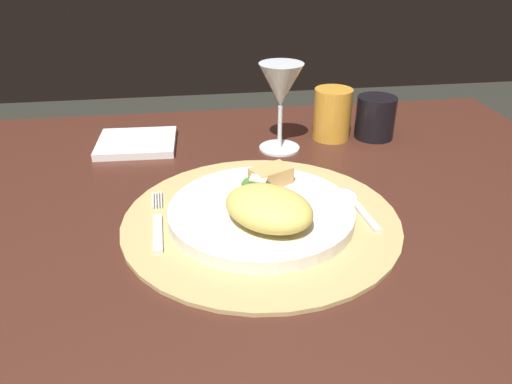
{
  "coord_description": "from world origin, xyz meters",
  "views": [
    {
      "loc": [
        -0.06,
        -0.63,
        1.12
      ],
      "look_at": [
        0.03,
        -0.0,
        0.77
      ],
      "focal_mm": 34.55,
      "sensor_mm": 36.0,
      "label": 1
    }
  ],
  "objects_px": {
    "amber_tumbler": "(332,114)",
    "dark_tumbler": "(375,117)",
    "dinner_plate": "(261,212)",
    "wine_glass": "(281,89)",
    "dining_table": "(235,289)",
    "fork": "(158,223)",
    "spoon": "(352,200)",
    "napkin": "(137,143)"
  },
  "relations": [
    {
      "from": "fork",
      "to": "wine_glass",
      "type": "xyz_separation_m",
      "value": [
        0.21,
        0.24,
        0.11
      ]
    },
    {
      "from": "fork",
      "to": "dining_table",
      "type": "bearing_deg",
      "value": 23.75
    },
    {
      "from": "amber_tumbler",
      "to": "dark_tumbler",
      "type": "height_order",
      "value": "amber_tumbler"
    },
    {
      "from": "dining_table",
      "to": "spoon",
      "type": "distance_m",
      "value": 0.24
    },
    {
      "from": "napkin",
      "to": "amber_tumbler",
      "type": "bearing_deg",
      "value": -1.7
    },
    {
      "from": "amber_tumbler",
      "to": "dark_tumbler",
      "type": "bearing_deg",
      "value": -5.84
    },
    {
      "from": "dining_table",
      "to": "wine_glass",
      "type": "xyz_separation_m",
      "value": [
        0.11,
        0.2,
        0.27
      ]
    },
    {
      "from": "dining_table",
      "to": "napkin",
      "type": "bearing_deg",
      "value": 122.02
    },
    {
      "from": "dinner_plate",
      "to": "amber_tumbler",
      "type": "height_order",
      "value": "amber_tumbler"
    },
    {
      "from": "spoon",
      "to": "napkin",
      "type": "distance_m",
      "value": 0.43
    },
    {
      "from": "dining_table",
      "to": "fork",
      "type": "xyz_separation_m",
      "value": [
        -0.11,
        -0.05,
        0.17
      ]
    },
    {
      "from": "spoon",
      "to": "amber_tumbler",
      "type": "bearing_deg",
      "value": 80.96
    },
    {
      "from": "dinner_plate",
      "to": "dark_tumbler",
      "type": "xyz_separation_m",
      "value": [
        0.26,
        0.28,
        0.03
      ]
    },
    {
      "from": "fork",
      "to": "napkin",
      "type": "bearing_deg",
      "value": 99.09
    },
    {
      "from": "dinner_plate",
      "to": "napkin",
      "type": "height_order",
      "value": "dinner_plate"
    },
    {
      "from": "wine_glass",
      "to": "dinner_plate",
      "type": "bearing_deg",
      "value": -106.37
    },
    {
      "from": "amber_tumbler",
      "to": "dark_tumbler",
      "type": "distance_m",
      "value": 0.08
    },
    {
      "from": "dinner_plate",
      "to": "dark_tumbler",
      "type": "relative_size",
      "value": 3.2
    },
    {
      "from": "napkin",
      "to": "dark_tumbler",
      "type": "relative_size",
      "value": 1.76
    },
    {
      "from": "dining_table",
      "to": "wine_glass",
      "type": "distance_m",
      "value": 0.35
    },
    {
      "from": "spoon",
      "to": "amber_tumbler",
      "type": "xyz_separation_m",
      "value": [
        0.04,
        0.26,
        0.04
      ]
    },
    {
      "from": "dining_table",
      "to": "spoon",
      "type": "bearing_deg",
      "value": -8.43
    },
    {
      "from": "dining_table",
      "to": "napkin",
      "type": "height_order",
      "value": "napkin"
    },
    {
      "from": "amber_tumbler",
      "to": "fork",
      "type": "bearing_deg",
      "value": -138.8
    },
    {
      "from": "wine_glass",
      "to": "dark_tumbler",
      "type": "relative_size",
      "value": 1.97
    },
    {
      "from": "dining_table",
      "to": "napkin",
      "type": "xyz_separation_m",
      "value": [
        -0.15,
        0.25,
        0.16
      ]
    },
    {
      "from": "spoon",
      "to": "dark_tumbler",
      "type": "xyz_separation_m",
      "value": [
        0.13,
        0.25,
        0.03
      ]
    },
    {
      "from": "dining_table",
      "to": "dark_tumbler",
      "type": "height_order",
      "value": "dark_tumbler"
    },
    {
      "from": "amber_tumbler",
      "to": "wine_glass",
      "type": "bearing_deg",
      "value": -159.99
    },
    {
      "from": "dinner_plate",
      "to": "wine_glass",
      "type": "bearing_deg",
      "value": 73.63
    },
    {
      "from": "dining_table",
      "to": "wine_glass",
      "type": "bearing_deg",
      "value": 61.35
    },
    {
      "from": "spoon",
      "to": "dining_table",
      "type": "bearing_deg",
      "value": 171.57
    },
    {
      "from": "dinner_plate",
      "to": "amber_tumbler",
      "type": "distance_m",
      "value": 0.34
    },
    {
      "from": "spoon",
      "to": "wine_glass",
      "type": "bearing_deg",
      "value": 106.83
    },
    {
      "from": "spoon",
      "to": "wine_glass",
      "type": "relative_size",
      "value": 0.8
    },
    {
      "from": "fork",
      "to": "amber_tumbler",
      "type": "distance_m",
      "value": 0.43
    },
    {
      "from": "dark_tumbler",
      "to": "wine_glass",
      "type": "bearing_deg",
      "value": -170.83
    },
    {
      "from": "fork",
      "to": "spoon",
      "type": "xyz_separation_m",
      "value": [
        0.28,
        0.02,
        0.0
      ]
    },
    {
      "from": "fork",
      "to": "dinner_plate",
      "type": "bearing_deg",
      "value": -1.34
    },
    {
      "from": "dining_table",
      "to": "dinner_plate",
      "type": "xyz_separation_m",
      "value": [
        0.03,
        -0.05,
        0.17
      ]
    },
    {
      "from": "amber_tumbler",
      "to": "dark_tumbler",
      "type": "xyz_separation_m",
      "value": [
        0.08,
        -0.01,
        -0.01
      ]
    },
    {
      "from": "wine_glass",
      "to": "fork",
      "type": "bearing_deg",
      "value": -131.39
    }
  ]
}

